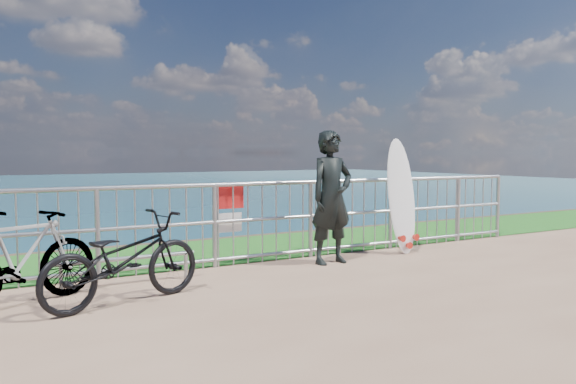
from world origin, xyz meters
TOP-DOWN VIEW (x-y plane):
  - grass_strip at (0.00, 2.70)m, footprint 120.00×120.00m
  - railing at (0.02, 1.60)m, footprint 10.06×0.10m
  - surfer at (1.01, 1.06)m, footprint 0.70×0.49m
  - surfboard at (2.41, 1.23)m, footprint 0.51×0.47m
  - bicycle_near at (-2.00, 0.35)m, footprint 1.86×1.09m
  - bicycle_far at (-2.89, 0.79)m, footprint 1.67×1.05m
  - bike_rack at (-1.77, 1.14)m, footprint 1.61×0.05m

SIDE VIEW (x-z plane):
  - grass_strip at x=0.00m, z-range 0.01..0.01m
  - bike_rack at x=-1.77m, z-range 0.11..0.45m
  - bicycle_near at x=-2.00m, z-range 0.00..0.92m
  - bicycle_far at x=-2.89m, z-range 0.00..0.97m
  - railing at x=0.02m, z-range 0.01..1.14m
  - surfboard at x=2.41m, z-range -0.07..1.69m
  - surfer at x=1.01m, z-range 0.00..1.83m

